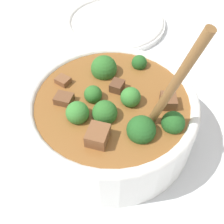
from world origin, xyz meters
TOP-DOWN VIEW (x-y plane):
  - ground_plane at (0.00, 0.00)m, footprint 4.00×4.00m
  - stew_bowl at (0.00, 0.00)m, footprint 0.27×0.27m
  - empty_plate at (-0.34, -0.10)m, footprint 0.26×0.26m

SIDE VIEW (x-z plane):
  - ground_plane at x=0.00m, z-range 0.00..0.00m
  - empty_plate at x=-0.34m, z-range 0.00..0.02m
  - stew_bowl at x=0.00m, z-range -0.07..0.18m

